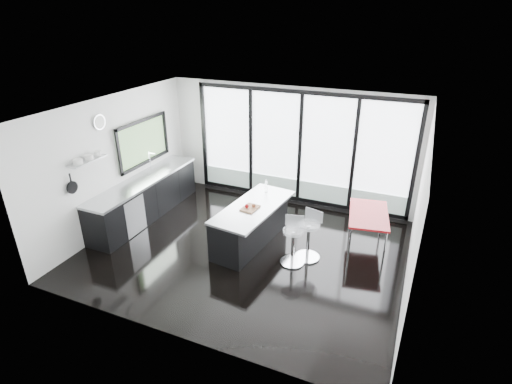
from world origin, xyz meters
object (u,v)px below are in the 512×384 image
at_px(island, 251,223).
at_px(bar_stool_far, 308,241).
at_px(red_table, 367,229).
at_px(bar_stool_near, 293,246).

xyz_separation_m(island, bar_stool_far, (1.23, -0.11, -0.05)).
height_order(island, bar_stool_far, island).
distance_m(island, red_table, 2.33).
bearing_deg(bar_stool_near, red_table, 35.22).
distance_m(bar_stool_near, bar_stool_far, 0.35).
xyz_separation_m(island, red_table, (2.17, 0.86, -0.08)).
relative_size(bar_stool_near, bar_stool_far, 0.96).
height_order(bar_stool_near, red_table, bar_stool_near).
distance_m(bar_stool_near, red_table, 1.69).
xyz_separation_m(bar_stool_near, red_table, (1.15, 1.23, -0.01)).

